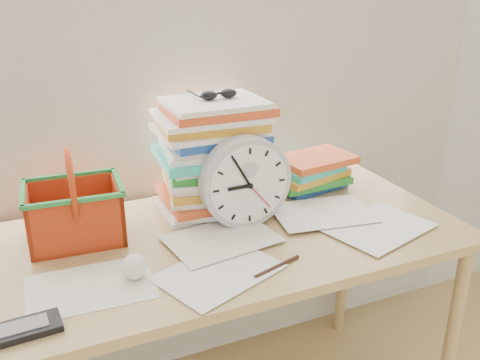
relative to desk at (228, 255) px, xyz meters
name	(u,v)px	position (x,y,z in m)	size (l,w,h in m)	color
curtain	(180,28)	(0.00, 0.38, 0.62)	(2.40, 0.01, 2.50)	beige
desk	(228,255)	(0.00, 0.00, 0.00)	(1.40, 0.70, 0.75)	#A7854E
paper_stack	(215,156)	(0.04, 0.19, 0.25)	(0.35, 0.29, 0.36)	white
clock	(245,182)	(0.07, 0.04, 0.21)	(0.28, 0.28, 0.06)	#B0B1B7
sunglasses	(219,94)	(0.06, 0.20, 0.45)	(0.14, 0.11, 0.03)	black
book_stack	(309,172)	(0.40, 0.21, 0.13)	(0.28, 0.21, 0.12)	white
basket	(73,197)	(-0.41, 0.14, 0.21)	(0.27, 0.21, 0.27)	red
crumpled_ball	(134,267)	(-0.31, -0.13, 0.11)	(0.07, 0.07, 0.07)	white
pen	(277,266)	(0.04, -0.23, 0.08)	(0.01, 0.01, 0.16)	black
calculator	(22,330)	(-0.58, -0.25, 0.08)	(0.16, 0.08, 0.02)	black
scattered_papers	(227,232)	(0.00, 0.00, 0.08)	(1.26, 0.42, 0.02)	white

